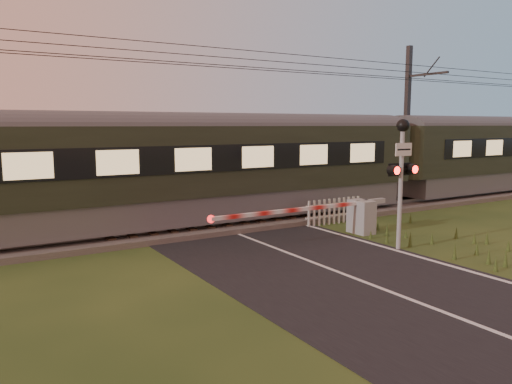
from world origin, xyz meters
TOP-DOWN VIEW (x-y plane):
  - ground at (0.00, 0.00)m, footprint 160.00×160.00m
  - road at (0.02, -0.23)m, footprint 6.00×140.00m
  - track_bed at (0.00, 6.50)m, footprint 140.00×3.40m
  - overhead_wires at (0.00, 6.50)m, footprint 120.00×0.62m
  - train at (8.56, 6.50)m, footprint 38.83×2.68m
  - boom_gate at (3.26, 2.95)m, footprint 6.55×0.84m
  - crossing_signal at (2.94, 0.78)m, footprint 0.94×0.37m
  - picket_fence at (3.80, 4.60)m, footprint 2.48×0.08m
  - catenary_mast at (11.98, 8.73)m, footprint 0.23×2.47m

SIDE VIEW (x-z plane):
  - ground at x=0.00m, z-range 0.00..0.00m
  - road at x=0.02m, z-range 0.00..0.03m
  - track_bed at x=0.00m, z-range -0.13..0.26m
  - picket_fence at x=3.80m, z-range 0.01..0.93m
  - boom_gate at x=3.26m, z-range 0.05..1.17m
  - train at x=8.56m, z-range 0.29..3.90m
  - crossing_signal at x=2.94m, z-range 0.69..4.38m
  - catenary_mast at x=11.98m, z-range 0.14..7.54m
  - overhead_wires at x=0.00m, z-range 5.41..6.04m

